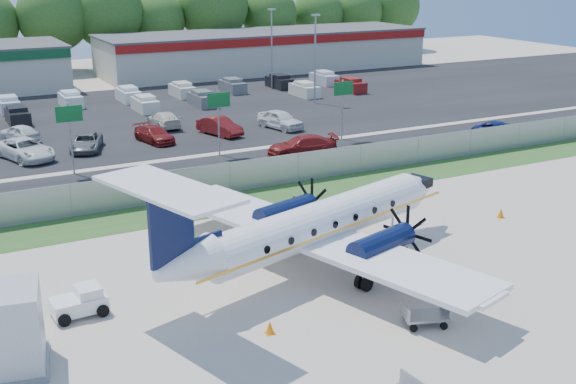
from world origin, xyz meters
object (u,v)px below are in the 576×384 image
aircraft (316,224)px  pushback_tug (81,302)px  service_container (4,333)px  baggage_cart_near (425,315)px

aircraft → pushback_tug: (-11.07, 0.53, -1.74)m
pushback_tug → service_container: service_container is taller
aircraft → service_container: aircraft is taller
aircraft → pushback_tug: size_ratio=8.54×
aircraft → pushback_tug: 11.22m
baggage_cart_near → service_container: bearing=164.2°
aircraft → baggage_cart_near: size_ratio=9.52×
baggage_cart_near → service_container: 16.23m
aircraft → service_container: (-14.41, -2.58, -0.84)m
baggage_cart_near → service_container: (-15.58, 4.42, 1.03)m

